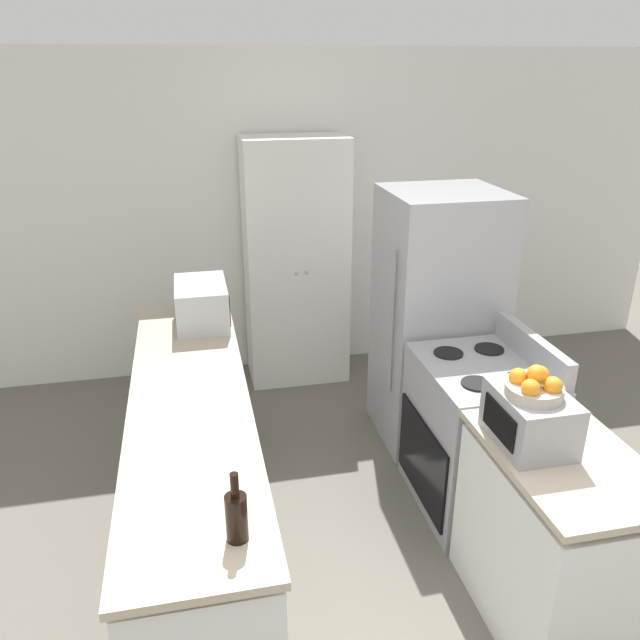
{
  "coord_description": "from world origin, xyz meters",
  "views": [
    {
      "loc": [
        -0.73,
        -1.43,
        2.49
      ],
      "look_at": [
        0.0,
        1.95,
        1.05
      ],
      "focal_mm": 35.0,
      "sensor_mm": 36.0,
      "label": 1
    }
  ],
  "objects_px": {
    "pantry_cabinet": "(296,263)",
    "wine_bottle": "(236,516)",
    "stove": "(476,435)",
    "microwave": "(202,304)",
    "refrigerator": "(437,320)",
    "fruit_bowl": "(535,386)",
    "toaster_oven": "(530,418)"
  },
  "relations": [
    {
      "from": "pantry_cabinet",
      "to": "stove",
      "type": "xyz_separation_m",
      "value": [
        0.73,
        -1.88,
        -0.52
      ]
    },
    {
      "from": "pantry_cabinet",
      "to": "refrigerator",
      "type": "height_order",
      "value": "pantry_cabinet"
    },
    {
      "from": "pantry_cabinet",
      "to": "wine_bottle",
      "type": "height_order",
      "value": "pantry_cabinet"
    },
    {
      "from": "fruit_bowl",
      "to": "pantry_cabinet",
      "type": "bearing_deg",
      "value": 102.11
    },
    {
      "from": "pantry_cabinet",
      "to": "stove",
      "type": "distance_m",
      "value": 2.08
    },
    {
      "from": "wine_bottle",
      "to": "fruit_bowl",
      "type": "relative_size",
      "value": 1.14
    },
    {
      "from": "pantry_cabinet",
      "to": "toaster_oven",
      "type": "distance_m",
      "value": 2.68
    },
    {
      "from": "pantry_cabinet",
      "to": "fruit_bowl",
      "type": "height_order",
      "value": "pantry_cabinet"
    },
    {
      "from": "wine_bottle",
      "to": "stove",
      "type": "bearing_deg",
      "value": 36.21
    },
    {
      "from": "pantry_cabinet",
      "to": "toaster_oven",
      "type": "xyz_separation_m",
      "value": [
        0.58,
        -2.62,
        0.05
      ]
    },
    {
      "from": "refrigerator",
      "to": "toaster_oven",
      "type": "distance_m",
      "value": 1.55
    },
    {
      "from": "refrigerator",
      "to": "fruit_bowl",
      "type": "height_order",
      "value": "refrigerator"
    },
    {
      "from": "fruit_bowl",
      "to": "wine_bottle",
      "type": "bearing_deg",
      "value": -166.19
    },
    {
      "from": "microwave",
      "to": "refrigerator",
      "type": "bearing_deg",
      "value": -6.09
    },
    {
      "from": "pantry_cabinet",
      "to": "refrigerator",
      "type": "distance_m",
      "value": 1.34
    },
    {
      "from": "refrigerator",
      "to": "pantry_cabinet",
      "type": "bearing_deg",
      "value": 125.25
    },
    {
      "from": "fruit_bowl",
      "to": "stove",
      "type": "bearing_deg",
      "value": 77.95
    },
    {
      "from": "microwave",
      "to": "toaster_oven",
      "type": "distance_m",
      "value": 2.16
    },
    {
      "from": "toaster_oven",
      "to": "stove",
      "type": "bearing_deg",
      "value": 78.59
    },
    {
      "from": "stove",
      "to": "toaster_oven",
      "type": "xyz_separation_m",
      "value": [
        -0.15,
        -0.73,
        0.57
      ]
    },
    {
      "from": "refrigerator",
      "to": "microwave",
      "type": "distance_m",
      "value": 1.57
    },
    {
      "from": "microwave",
      "to": "wine_bottle",
      "type": "bearing_deg",
      "value": -88.92
    },
    {
      "from": "refrigerator",
      "to": "microwave",
      "type": "xyz_separation_m",
      "value": [
        -1.55,
        0.17,
        0.18
      ]
    },
    {
      "from": "pantry_cabinet",
      "to": "wine_bottle",
      "type": "xyz_separation_m",
      "value": [
        -0.74,
        -2.95,
        0.03
      ]
    },
    {
      "from": "stove",
      "to": "fruit_bowl",
      "type": "relative_size",
      "value": 4.41
    },
    {
      "from": "fruit_bowl",
      "to": "refrigerator",
      "type": "bearing_deg",
      "value": 82.38
    },
    {
      "from": "pantry_cabinet",
      "to": "refrigerator",
      "type": "relative_size",
      "value": 1.13
    },
    {
      "from": "refrigerator",
      "to": "fruit_bowl",
      "type": "bearing_deg",
      "value": -97.62
    },
    {
      "from": "stove",
      "to": "microwave",
      "type": "relative_size",
      "value": 2.18
    },
    {
      "from": "wine_bottle",
      "to": "toaster_oven",
      "type": "xyz_separation_m",
      "value": [
        1.32,
        0.34,
        0.02
      ]
    },
    {
      "from": "refrigerator",
      "to": "toaster_oven",
      "type": "height_order",
      "value": "refrigerator"
    },
    {
      "from": "stove",
      "to": "microwave",
      "type": "xyz_separation_m",
      "value": [
        -1.5,
        0.96,
        0.59
      ]
    }
  ]
}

